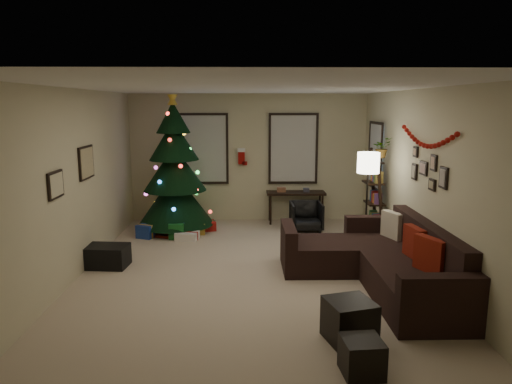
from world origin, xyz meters
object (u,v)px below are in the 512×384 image
at_px(desk_chair, 306,216).
at_px(bookshelf, 376,197).
at_px(christmas_tree, 175,174).
at_px(sofa, 380,263).
at_px(desk, 296,195).

relative_size(desk_chair, bookshelf, 0.34).
bearing_deg(christmas_tree, sofa, -41.36).
bearing_deg(sofa, bookshelf, 77.17).
bearing_deg(christmas_tree, desk_chair, -0.93).
xyz_separation_m(christmas_tree, desk, (2.44, 0.61, -0.56)).
bearing_deg(desk_chair, christmas_tree, 177.81).
xyz_separation_m(desk_chair, bookshelf, (1.16, -0.74, 0.53)).
relative_size(sofa, bookshelf, 1.71).
bearing_deg(sofa, desk, 103.37).
bearing_deg(sofa, christmas_tree, 138.64).
distance_m(sofa, bookshelf, 2.21).
relative_size(sofa, desk, 2.36).
height_order(christmas_tree, sofa, christmas_tree).
distance_m(desk_chair, bookshelf, 1.47).
bearing_deg(desk, desk_chair, -77.39).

